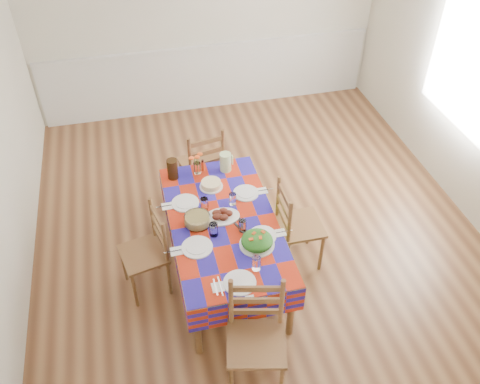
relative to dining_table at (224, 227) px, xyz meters
The scene contains 23 objects.
room 1.02m from the dining_table, 50.09° to the left, with size 4.58×5.08×2.78m.
wainscot 3.05m from the dining_table, 81.64° to the left, with size 4.41×0.06×0.92m.
window_right 2.94m from the dining_table, 17.23° to the left, with size 1.40×1.40×0.00m, color white.
dining_table is the anchor object (origin of this frame).
setting_near_head 0.67m from the dining_table, 87.39° to the right, with size 0.42×0.28×0.12m.
setting_left_near 0.33m from the dining_table, 136.29° to the right, with size 0.48×0.28×0.13m.
setting_left_far 0.37m from the dining_table, 131.74° to the left, with size 0.46×0.27×0.12m.
setting_right_near 0.34m from the dining_table, 42.65° to the right, with size 0.45×0.26×0.12m.
setting_right_far 0.37m from the dining_table, 49.58° to the left, with size 0.45×0.26×0.12m.
meat_platter 0.11m from the dining_table, 92.72° to the left, with size 0.32×0.23×0.06m.
salad_platter 0.42m from the dining_table, 58.47° to the right, with size 0.30×0.30×0.12m.
pasta_bowl 0.25m from the dining_table, behind, with size 0.23×0.23×0.08m.
cake 0.49m from the dining_table, 91.62° to the left, with size 0.22×0.22×0.06m.
serving_utensils 0.17m from the dining_table, 30.67° to the right, with size 0.14×0.30×0.01m.
flower_vase 0.75m from the dining_table, 98.12° to the left, with size 0.14×0.12×0.23m.
hot_sauce 0.77m from the dining_table, 93.21° to the left, with size 0.03×0.03×0.12m, color red.
green_pitcher 0.75m from the dining_table, 76.06° to the left, with size 0.11×0.11×0.19m, color #C0DE9C.
tea_pitcher 0.81m from the dining_table, 115.73° to the left, with size 0.10×0.10×0.21m, color black.
name_card 0.86m from the dining_table, 88.96° to the right, with size 0.07×0.02×0.02m, color white.
chair_near 1.09m from the dining_table, 89.45° to the right, with size 0.52×0.50×0.98m.
chair_far 1.10m from the dining_table, 89.55° to the left, with size 0.49×0.48×0.96m.
chair_left 0.71m from the dining_table, behind, with size 0.45×0.47×0.89m.
chair_right 0.70m from the dining_table, ahead, with size 0.40×0.42×0.93m.
Camera 1 is at (-1.05, -3.67, 3.78)m, focal length 38.00 mm.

